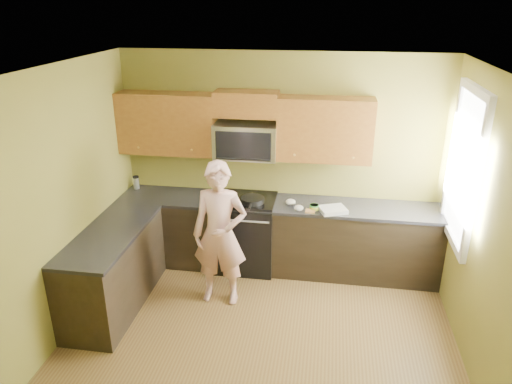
% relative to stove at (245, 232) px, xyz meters
% --- Properties ---
extents(floor, '(4.00, 4.00, 0.00)m').
position_rel_stove_xyz_m(floor, '(0.40, -1.68, -0.47)').
color(floor, brown).
rests_on(floor, ground).
extents(ceiling, '(4.00, 4.00, 0.00)m').
position_rel_stove_xyz_m(ceiling, '(0.40, -1.68, 2.23)').
color(ceiling, white).
rests_on(ceiling, ground).
extents(wall_back, '(4.00, 0.00, 4.00)m').
position_rel_stove_xyz_m(wall_back, '(0.40, 0.32, 0.88)').
color(wall_back, olive).
rests_on(wall_back, ground).
extents(wall_left, '(0.00, 4.00, 4.00)m').
position_rel_stove_xyz_m(wall_left, '(-1.60, -1.68, 0.88)').
color(wall_left, olive).
rests_on(wall_left, ground).
extents(wall_right, '(0.00, 4.00, 4.00)m').
position_rel_stove_xyz_m(wall_right, '(2.40, -1.68, 0.88)').
color(wall_right, olive).
rests_on(wall_right, ground).
extents(cabinet_back_run, '(4.00, 0.60, 0.88)m').
position_rel_stove_xyz_m(cabinet_back_run, '(0.40, 0.02, -0.03)').
color(cabinet_back_run, black).
rests_on(cabinet_back_run, floor).
extents(cabinet_left_run, '(0.60, 1.60, 0.88)m').
position_rel_stove_xyz_m(cabinet_left_run, '(-1.30, -1.08, -0.03)').
color(cabinet_left_run, black).
rests_on(cabinet_left_run, floor).
extents(countertop_back, '(4.00, 0.62, 0.04)m').
position_rel_stove_xyz_m(countertop_back, '(0.40, 0.01, 0.43)').
color(countertop_back, black).
rests_on(countertop_back, cabinet_back_run).
extents(countertop_left, '(0.62, 1.60, 0.04)m').
position_rel_stove_xyz_m(countertop_left, '(-1.29, -1.08, 0.43)').
color(countertop_left, black).
rests_on(countertop_left, cabinet_left_run).
extents(stove, '(0.76, 0.65, 0.95)m').
position_rel_stove_xyz_m(stove, '(0.00, 0.00, 0.00)').
color(stove, black).
rests_on(stove, floor).
extents(microwave, '(0.76, 0.40, 0.42)m').
position_rel_stove_xyz_m(microwave, '(0.00, 0.12, 0.97)').
color(microwave, silver).
rests_on(microwave, wall_back).
extents(upper_cab_left, '(1.22, 0.33, 0.75)m').
position_rel_stove_xyz_m(upper_cab_left, '(-0.99, 0.16, 0.97)').
color(upper_cab_left, brown).
rests_on(upper_cab_left, wall_back).
extents(upper_cab_right, '(1.12, 0.33, 0.75)m').
position_rel_stove_xyz_m(upper_cab_right, '(0.94, 0.16, 0.97)').
color(upper_cab_right, brown).
rests_on(upper_cab_right, wall_back).
extents(upper_cab_over_mw, '(0.76, 0.33, 0.30)m').
position_rel_stove_xyz_m(upper_cab_over_mw, '(0.00, 0.16, 1.62)').
color(upper_cab_over_mw, brown).
rests_on(upper_cab_over_mw, wall_back).
extents(window, '(0.06, 1.06, 1.66)m').
position_rel_stove_xyz_m(window, '(2.38, -0.48, 1.17)').
color(window, white).
rests_on(window, wall_right).
extents(woman, '(0.61, 0.40, 1.67)m').
position_rel_stove_xyz_m(woman, '(-0.14, -0.78, 0.36)').
color(woman, '#D9756C').
rests_on(woman, floor).
extents(frying_pan, '(0.30, 0.51, 0.07)m').
position_rel_stove_xyz_m(frying_pan, '(0.12, -0.10, 0.47)').
color(frying_pan, black).
rests_on(frying_pan, stove).
extents(butter_tub, '(0.14, 0.14, 0.08)m').
position_rel_stove_xyz_m(butter_tub, '(0.87, -0.14, 0.45)').
color(butter_tub, '#DEE63C').
rests_on(butter_tub, countertop_back).
extents(toast_slice, '(0.11, 0.11, 0.01)m').
position_rel_stove_xyz_m(toast_slice, '(0.82, -0.20, 0.45)').
color(toast_slice, '#B27F47').
rests_on(toast_slice, countertop_back).
extents(napkin_a, '(0.12, 0.13, 0.06)m').
position_rel_stove_xyz_m(napkin_a, '(0.69, -0.19, 0.48)').
color(napkin_a, silver).
rests_on(napkin_a, countertop_back).
extents(napkin_b, '(0.15, 0.16, 0.07)m').
position_rel_stove_xyz_m(napkin_b, '(0.57, -0.03, 0.48)').
color(napkin_b, silver).
rests_on(napkin_b, countertop_back).
extents(dish_towel, '(0.37, 0.33, 0.05)m').
position_rel_stove_xyz_m(dish_towel, '(1.09, -0.16, 0.47)').
color(dish_towel, silver).
rests_on(dish_towel, countertop_back).
extents(travel_mug, '(0.09, 0.09, 0.17)m').
position_rel_stove_xyz_m(travel_mug, '(-1.49, 0.18, 0.44)').
color(travel_mug, silver).
rests_on(travel_mug, countertop_back).
extents(glass_c, '(0.09, 0.09, 0.12)m').
position_rel_stove_xyz_m(glass_c, '(-0.42, 0.14, 0.51)').
color(glass_c, silver).
rests_on(glass_c, countertop_back).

